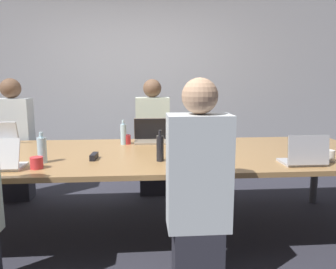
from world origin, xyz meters
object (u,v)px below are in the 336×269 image
object	(u,v)px
laptop_near_right	(305,156)
laptop_far_center	(151,135)
cup_near_left	(37,163)
cup_far_center	(126,139)
person_far_center	(153,139)
bottle_near_left	(42,150)
cup_near_right	(329,156)
bottle_far_center	(123,134)
person_near_midright	(198,192)
bottle_near_midright	(160,148)
laptop_far_left	(1,138)
person_far_left	(15,141)
laptop_near_midright	(193,158)
stapler	(94,156)

from	to	relation	value
laptop_near_right	laptop_far_center	size ratio (longest dim) A/B	0.89
cup_near_left	cup_far_center	xyz separation A→B (m)	(0.63, 0.91, 0.00)
cup_near_left	person_far_center	size ratio (longest dim) A/B	0.07
bottle_near_left	person_far_center	distance (m)	1.60
bottle_near_left	cup_near_right	distance (m)	2.33
bottle_near_left	bottle_far_center	distance (m)	0.93
bottle_near_left	person_near_midright	world-z (taller)	person_near_midright
laptop_near_right	bottle_far_center	distance (m)	1.73
person_near_midright	bottle_near_midright	size ratio (longest dim) A/B	5.50
laptop_far_left	person_far_left	size ratio (longest dim) A/B	0.22
person_far_center	laptop_far_left	bearing A→B (deg)	-162.81
bottle_near_left	laptop_near_right	size ratio (longest dim) A/B	0.77
cup_near_left	laptop_near_midright	size ratio (longest dim) A/B	0.29
cup_near_left	laptop_near_right	bearing A→B (deg)	-1.62
cup_far_center	stapler	distance (m)	0.69
person_far_center	bottle_far_center	distance (m)	0.69
laptop_far_center	laptop_near_midright	bearing A→B (deg)	-74.14
cup_near_right	laptop_near_midright	bearing A→B (deg)	-176.50
laptop_near_midright	person_near_midright	world-z (taller)	person_near_midright
cup_near_right	bottle_far_center	xyz separation A→B (m)	(-1.72, 0.84, 0.06)
stapler	cup_near_right	bearing A→B (deg)	-1.67
person_far_center	person_near_midright	size ratio (longest dim) A/B	0.99
laptop_far_left	stapler	size ratio (longest dim) A/B	2.04
bottle_far_center	laptop_far_left	world-z (taller)	bottle_far_center
person_far_left	laptop_far_left	bearing A→B (deg)	-86.93
bottle_far_center	laptop_far_left	xyz separation A→B (m)	(-1.26, 0.10, -0.04)
laptop_near_midright	cup_far_center	bearing A→B (deg)	-59.63
laptop_far_center	person_near_midright	world-z (taller)	person_near_midright
person_far_center	person_far_left	xyz separation A→B (m)	(-1.60, -0.07, 0.01)
person_far_left	laptop_near_right	bearing A→B (deg)	-27.98
cup_near_right	bottle_near_midright	size ratio (longest dim) A/B	0.36
person_far_center	bottle_near_left	bearing A→B (deg)	-125.72
cup_far_center	cup_near_right	bearing A→B (deg)	-27.27
cup_near_right	cup_far_center	size ratio (longest dim) A/B	0.99
cup_near_left	person_far_left	xyz separation A→B (m)	(-0.68, 1.40, -0.09)
bottle_near_midright	person_far_left	distance (m)	2.05
cup_near_left	laptop_far_center	world-z (taller)	laptop_far_center
bottle_near_left	bottle_near_midright	distance (m)	0.95
cup_near_right	person_far_center	world-z (taller)	person_far_center
cup_near_left	person_far_center	world-z (taller)	person_far_center
bottle_near_left	stapler	bearing A→B (deg)	11.68
laptop_near_midright	laptop_far_center	bearing A→B (deg)	-74.14
person_near_midright	stapler	world-z (taller)	person_near_midright
person_far_center	person_far_left	size ratio (longest dim) A/B	0.99
person_near_midright	laptop_far_left	xyz separation A→B (m)	(-1.81, 1.45, 0.12)
bottle_far_center	stapler	world-z (taller)	bottle_far_center
laptop_near_right	laptop_far_center	distance (m)	1.57
cup_near_right	person_near_midright	size ratio (longest dim) A/B	0.07
person_far_center	stapler	size ratio (longest dim) A/B	9.19
cup_far_center	bottle_far_center	world-z (taller)	bottle_far_center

